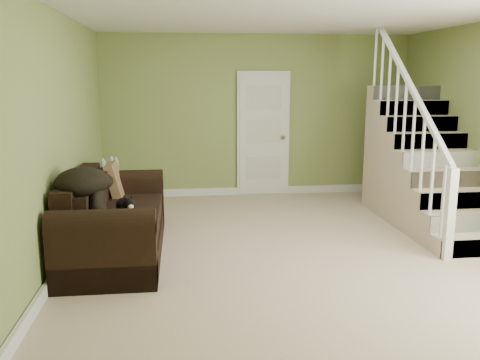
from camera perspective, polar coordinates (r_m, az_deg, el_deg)
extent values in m
cube|color=tan|center=(5.94, 5.81, -7.42)|extent=(5.00, 5.50, 0.01)
cube|color=white|center=(5.67, 6.37, 18.31)|extent=(5.00, 5.50, 0.01)
cube|color=#82944F|center=(8.35, 1.92, 7.20)|extent=(5.00, 0.04, 2.60)
cube|color=#82944F|center=(3.07, 17.39, -0.64)|extent=(5.00, 0.04, 2.60)
cube|color=#82944F|center=(5.66, -19.52, 4.55)|extent=(0.04, 5.50, 2.60)
cube|color=white|center=(8.51, 1.89, -1.17)|extent=(5.00, 0.04, 0.12)
cube|color=white|center=(5.92, -18.43, -7.43)|extent=(0.04, 5.50, 0.12)
cube|color=white|center=(8.36, 2.62, 5.20)|extent=(0.86, 0.05, 2.02)
cube|color=white|center=(8.34, 2.64, 5.12)|extent=(0.78, 0.04, 1.96)
sphere|color=olive|center=(8.36, 4.86, 4.76)|extent=(0.07, 0.07, 0.07)
cube|color=tan|center=(6.25, 25.14, -6.57)|extent=(1.00, 0.27, 0.20)
cylinder|color=white|center=(5.89, 21.87, -1.82)|extent=(0.04, 0.04, 0.90)
cube|color=tan|center=(6.44, 23.97, -5.02)|extent=(1.00, 0.27, 0.40)
cylinder|color=white|center=(6.08, 20.81, 0.59)|extent=(0.04, 0.04, 0.90)
cube|color=tan|center=(6.64, 22.87, -3.57)|extent=(1.00, 0.27, 0.60)
cylinder|color=white|center=(6.28, 19.81, 2.84)|extent=(0.04, 0.04, 0.90)
cube|color=tan|center=(6.84, 21.83, -2.19)|extent=(1.00, 0.27, 0.80)
cylinder|color=white|center=(6.50, 18.88, 4.95)|extent=(0.04, 0.04, 0.90)
cube|color=tan|center=(7.05, 20.86, -0.90)|extent=(1.00, 0.27, 1.00)
cylinder|color=white|center=(6.73, 18.01, 6.92)|extent=(0.04, 0.04, 0.90)
cube|color=tan|center=(7.27, 19.95, 0.32)|extent=(1.00, 0.27, 1.20)
cylinder|color=white|center=(6.96, 17.19, 8.75)|extent=(0.04, 0.04, 0.90)
cube|color=tan|center=(7.49, 19.09, 1.46)|extent=(1.00, 0.27, 1.40)
cylinder|color=white|center=(7.21, 16.41, 10.46)|extent=(0.04, 0.04, 0.90)
cube|color=tan|center=(7.72, 18.28, 2.54)|extent=(1.00, 0.27, 1.60)
cylinder|color=white|center=(7.46, 15.68, 12.05)|extent=(0.04, 0.04, 0.90)
cube|color=tan|center=(7.95, 17.51, 3.56)|extent=(1.00, 0.27, 1.80)
cylinder|color=white|center=(7.71, 14.99, 13.54)|extent=(0.04, 0.04, 0.90)
cube|color=white|center=(5.79, 22.48, -3.60)|extent=(0.09, 0.09, 1.00)
cube|color=white|center=(6.71, 18.25, 10.74)|extent=(0.06, 2.46, 1.84)
cube|color=black|center=(5.82, -13.61, -6.78)|extent=(0.96, 2.23, 0.25)
cube|color=black|center=(5.74, -12.71, -4.51)|extent=(0.73, 1.69, 0.22)
cube|color=black|center=(4.83, -15.09, -8.30)|extent=(0.96, 0.25, 0.63)
cube|color=black|center=(6.72, -12.70, -2.63)|extent=(0.96, 0.25, 0.63)
cylinder|color=black|center=(4.74, -15.28, -4.71)|extent=(0.96, 0.25, 0.25)
cylinder|color=black|center=(6.65, -12.82, 0.00)|extent=(0.96, 0.25, 0.25)
cube|color=black|center=(5.77, -17.57, -2.67)|extent=(0.20, 1.73, 0.64)
cube|color=black|center=(5.72, -16.07, -1.85)|extent=(0.14, 1.67, 0.36)
cube|color=black|center=(7.04, -14.15, -1.99)|extent=(0.68, 0.68, 0.65)
cylinder|color=silver|center=(6.90, -15.10, 1.30)|extent=(0.06, 0.06, 0.20)
cylinder|color=#2951A3|center=(6.90, -15.10, 1.30)|extent=(0.07, 0.07, 0.05)
cylinder|color=white|center=(6.89, -15.15, 2.24)|extent=(0.03, 0.03, 0.03)
cylinder|color=silver|center=(6.92, -13.72, 1.40)|extent=(0.06, 0.06, 0.20)
cylinder|color=#2951A3|center=(6.92, -13.72, 1.40)|extent=(0.07, 0.07, 0.05)
cylinder|color=white|center=(6.91, -13.77, 2.34)|extent=(0.03, 0.03, 0.03)
cylinder|color=silver|center=(7.06, -14.21, 1.56)|extent=(0.06, 0.06, 0.20)
cylinder|color=#2951A3|center=(7.06, -14.21, 1.56)|extent=(0.07, 0.07, 0.05)
cylinder|color=white|center=(7.04, -14.25, 2.48)|extent=(0.03, 0.03, 0.03)
ellipsoid|color=black|center=(5.58, -12.77, -2.86)|extent=(0.29, 0.37, 0.18)
ellipsoid|color=white|center=(5.51, -12.84, -3.37)|extent=(0.14, 0.16, 0.09)
sphere|color=black|center=(5.40, -12.98, -2.67)|extent=(0.15, 0.15, 0.12)
ellipsoid|color=white|center=(5.36, -13.03, -3.01)|extent=(0.08, 0.07, 0.06)
cone|color=black|center=(5.40, -13.35, -2.01)|extent=(0.06, 0.06, 0.05)
cone|color=black|center=(5.39, -12.65, -1.99)|extent=(0.06, 0.06, 0.05)
cylinder|color=black|center=(5.70, -11.73, -3.19)|extent=(0.17, 0.22, 0.03)
ellipsoid|color=gold|center=(5.47, -12.05, -3.78)|extent=(0.17, 0.17, 0.05)
cube|color=#543421|center=(6.47, -13.88, 0.00)|extent=(0.22, 0.43, 0.44)
ellipsoid|color=black|center=(5.21, -17.34, -0.18)|extent=(0.51, 0.67, 0.27)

